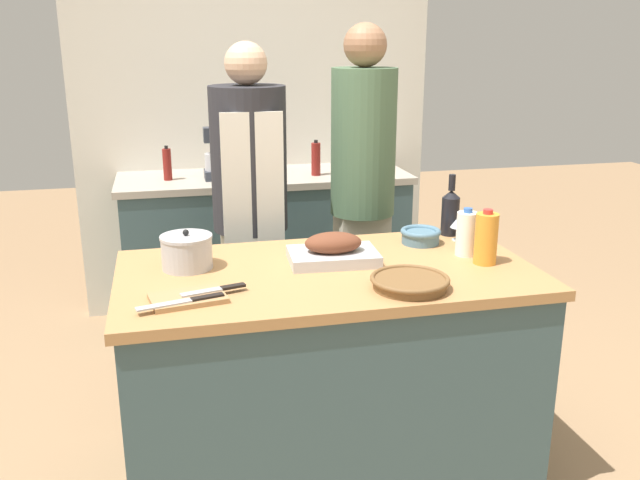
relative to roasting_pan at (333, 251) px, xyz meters
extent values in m
plane|color=#9E7A56|center=(-0.04, -0.08, -0.93)|extent=(12.00, 12.00, 0.00)
cube|color=#3D565B|center=(-0.04, -0.08, -0.51)|extent=(1.55, 0.83, 0.84)
cube|color=#B27F4C|center=(-0.04, -0.08, -0.07)|extent=(1.59, 0.85, 0.04)
cube|color=#3D565B|center=(-0.04, 1.51, -0.48)|extent=(1.68, 0.58, 0.90)
cube|color=#ADA393|center=(-0.04, 1.51, -0.01)|extent=(1.74, 0.60, 0.04)
cube|color=silver|center=(-0.04, 1.86, 0.35)|extent=(2.24, 0.10, 2.55)
cube|color=#BCBCC1|center=(0.00, 0.00, -0.02)|extent=(0.36, 0.26, 0.04)
ellipsoid|color=brown|center=(0.00, 0.00, 0.03)|extent=(0.23, 0.15, 0.08)
cylinder|color=brown|center=(0.19, -0.35, -0.03)|extent=(0.26, 0.26, 0.04)
torus|color=brown|center=(0.19, -0.35, -0.01)|extent=(0.28, 0.28, 0.02)
cube|color=#AD7F51|center=(-0.58, -0.29, -0.04)|extent=(0.27, 0.20, 0.02)
cylinder|color=#B7B7BC|center=(-0.57, 0.06, 0.01)|extent=(0.19, 0.19, 0.12)
cylinder|color=#B7B7BC|center=(-0.57, 0.06, 0.08)|extent=(0.20, 0.20, 0.01)
sphere|color=black|center=(-0.57, 0.06, 0.10)|extent=(0.02, 0.02, 0.02)
cylinder|color=slate|center=(0.43, 0.16, -0.02)|extent=(0.16, 0.16, 0.05)
torus|color=slate|center=(0.43, 0.16, 0.01)|extent=(0.17, 0.17, 0.03)
cylinder|color=orange|center=(0.58, -0.15, 0.05)|extent=(0.09, 0.09, 0.20)
cylinder|color=red|center=(0.58, -0.15, 0.16)|extent=(0.04, 0.04, 0.02)
cylinder|color=white|center=(0.55, -0.04, 0.04)|extent=(0.08, 0.08, 0.18)
cylinder|color=#3360B2|center=(0.55, -0.04, 0.14)|extent=(0.04, 0.04, 0.02)
cylinder|color=black|center=(0.61, 0.26, 0.04)|extent=(0.08, 0.08, 0.17)
cone|color=black|center=(0.61, 0.26, 0.14)|extent=(0.08, 0.08, 0.03)
cylinder|color=black|center=(0.61, 0.26, 0.19)|extent=(0.03, 0.03, 0.07)
cylinder|color=silver|center=(0.61, 0.16, -0.04)|extent=(0.06, 0.06, 0.00)
cylinder|color=silver|center=(0.61, 0.16, -0.01)|extent=(0.01, 0.01, 0.06)
cone|color=silver|center=(0.61, 0.16, 0.04)|extent=(0.08, 0.08, 0.06)
cube|color=#B7B7BC|center=(-0.66, -0.36, -0.03)|extent=(0.18, 0.08, 0.01)
cube|color=black|center=(-0.52, -0.32, -0.03)|extent=(0.12, 0.05, 0.01)
cube|color=#B7B7BC|center=(-0.53, -0.27, -0.03)|extent=(0.15, 0.07, 0.01)
cube|color=black|center=(-0.42, -0.24, -0.03)|extent=(0.09, 0.05, 0.01)
cube|color=#333842|center=(-0.31, 1.45, 0.04)|extent=(0.18, 0.14, 0.05)
cylinder|color=#B7B7BC|center=(-0.33, 1.45, 0.12)|extent=(0.13, 0.13, 0.10)
cube|color=#333842|center=(-0.25, 1.45, 0.15)|extent=(0.05, 0.08, 0.16)
cube|color=#333842|center=(-0.31, 1.45, 0.27)|extent=(0.17, 0.08, 0.08)
cylinder|color=maroon|center=(0.03, 1.67, 0.09)|extent=(0.06, 0.06, 0.15)
cylinder|color=black|center=(0.03, 1.67, 0.17)|extent=(0.03, 0.03, 0.02)
cylinder|color=maroon|center=(-0.61, 1.48, 0.11)|extent=(0.05, 0.05, 0.18)
cylinder|color=black|center=(-0.61, 1.48, 0.20)|extent=(0.02, 0.02, 0.02)
cylinder|color=maroon|center=(0.26, 1.43, 0.11)|extent=(0.05, 0.05, 0.19)
cylinder|color=black|center=(0.26, 1.43, 0.22)|extent=(0.02, 0.02, 0.02)
cube|color=beige|center=(-0.23, 0.75, -0.51)|extent=(0.30, 0.21, 0.83)
cylinder|color=#28282D|center=(-0.23, 0.75, 0.25)|extent=(0.36, 0.36, 0.69)
sphere|color=#DBAD89|center=(-0.23, 0.75, 0.69)|extent=(0.20, 0.20, 0.20)
cube|color=silver|center=(-0.23, 0.57, 0.05)|extent=(0.28, 0.02, 0.88)
cube|color=beige|center=(0.35, 0.76, -0.49)|extent=(0.26, 0.19, 0.87)
cylinder|color=#4C6B4C|center=(0.35, 0.76, 0.31)|extent=(0.32, 0.32, 0.72)
sphere|color=#996B4C|center=(0.35, 0.76, 0.77)|extent=(0.21, 0.21, 0.21)
camera|label=1|loc=(-0.63, -2.47, 0.81)|focal=38.00mm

